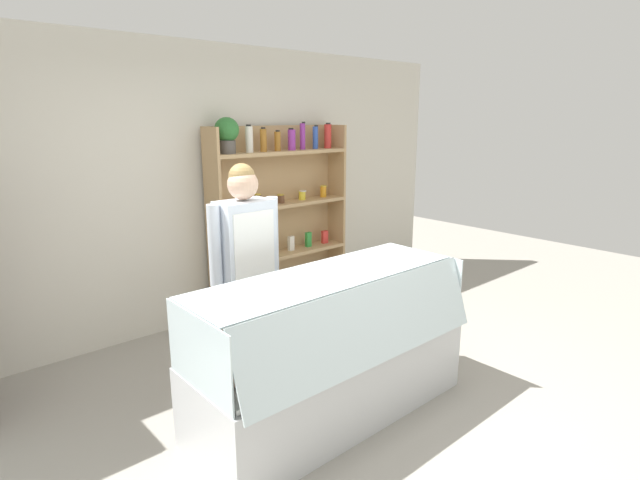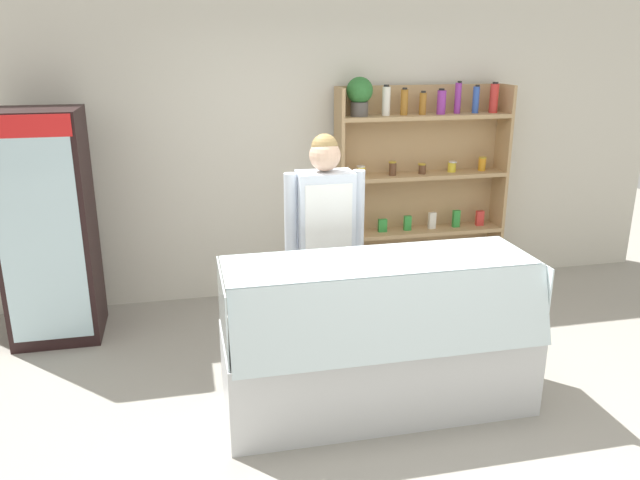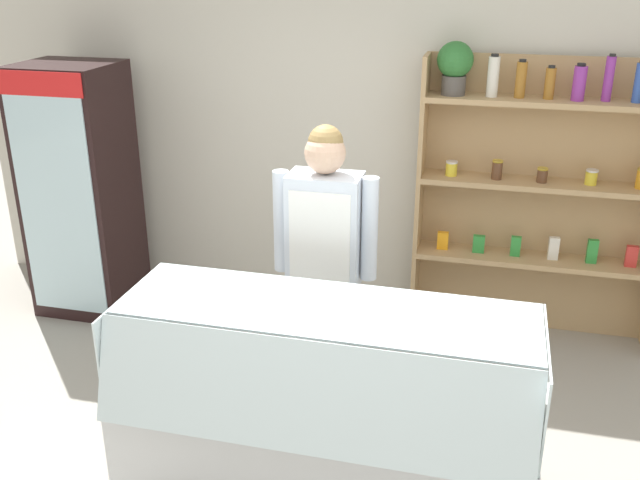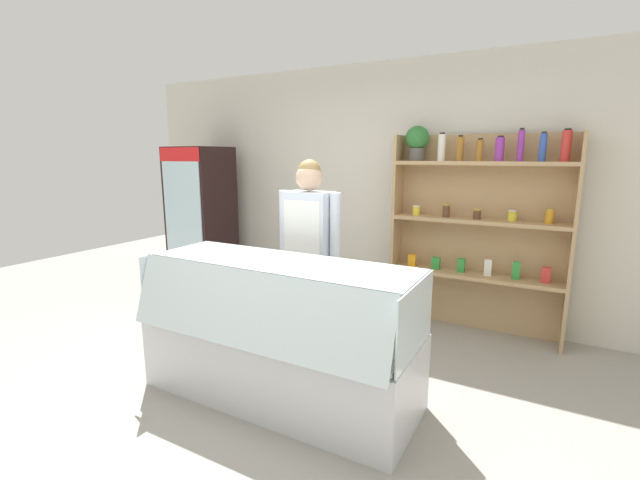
% 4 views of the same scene
% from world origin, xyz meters
% --- Properties ---
extents(ground_plane, '(12.00, 12.00, 0.00)m').
position_xyz_m(ground_plane, '(0.00, 0.00, 0.00)').
color(ground_plane, gray).
extents(back_wall, '(6.80, 0.10, 2.70)m').
position_xyz_m(back_wall, '(0.00, 2.29, 1.35)').
color(back_wall, beige).
rests_on(back_wall, ground).
extents(shelving_unit, '(1.62, 0.29, 2.02)m').
position_xyz_m(shelving_unit, '(0.85, 2.08, 1.13)').
color(shelving_unit, tan).
rests_on(shelving_unit, ground).
extents(deli_display_case, '(1.98, 0.79, 1.01)m').
position_xyz_m(deli_display_case, '(-0.12, 0.15, 0.31)').
color(deli_display_case, silver).
rests_on(deli_display_case, ground).
extents(shop_clerk, '(0.59, 0.25, 1.70)m').
position_xyz_m(shop_clerk, '(-0.30, 0.89, 1.01)').
color(shop_clerk, '#4C4233').
rests_on(shop_clerk, ground).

